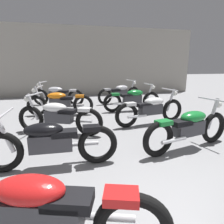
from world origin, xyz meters
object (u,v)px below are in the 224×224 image
motorcycle_left_row_1 (50,141)px  motorcycle_right_row_1 (189,127)px  motorcycle_right_row_3 (133,99)px  motorcycle_left_row_4 (58,95)px  motorcycle_left_row_2 (59,116)px  motorcycle_left_row_3 (60,102)px  motorcycle_right_row_4 (120,93)px  motorcycle_right_row_2 (151,109)px  motorcycle_left_row_0 (42,211)px

motorcycle_left_row_1 → motorcycle_right_row_1: size_ratio=1.02×
motorcycle_right_row_3 → motorcycle_left_row_1: bearing=-126.7°
motorcycle_left_row_4 → motorcycle_left_row_2: bearing=-88.3°
motorcycle_left_row_1 → motorcycle_left_row_4: size_ratio=1.05×
motorcycle_left_row_1 → motorcycle_right_row_3: same height
motorcycle_left_row_3 → motorcycle_right_row_4: size_ratio=1.03×
motorcycle_right_row_4 → motorcycle_right_row_2: bearing=-90.8°
motorcycle_left_row_1 → motorcycle_left_row_2: size_ratio=1.08×
motorcycle_left_row_4 → motorcycle_right_row_1: 5.71m
motorcycle_left_row_1 → motorcycle_left_row_3: 3.52m
motorcycle_right_row_1 → motorcycle_left_row_0: bearing=-146.4°
motorcycle_left_row_4 → motorcycle_right_row_3: size_ratio=0.95×
motorcycle_left_row_2 → motorcycle_right_row_2: size_ratio=0.93×
motorcycle_left_row_0 → motorcycle_right_row_4: (2.61, 6.76, 0.00)m
motorcycle_left_row_0 → motorcycle_left_row_2: same height
motorcycle_right_row_1 → motorcycle_right_row_2: bearing=90.8°
motorcycle_left_row_2 → motorcycle_right_row_3: 3.19m
motorcycle_right_row_1 → motorcycle_left_row_2: bearing=149.0°
motorcycle_left_row_4 → motorcycle_right_row_4: size_ratio=0.99×
motorcycle_left_row_1 → motorcycle_left_row_0: bearing=-89.1°
motorcycle_right_row_2 → motorcycle_right_row_4: same height
motorcycle_right_row_3 → motorcycle_left_row_3: bearing=-179.1°
motorcycle_right_row_4 → motorcycle_left_row_1: bearing=-117.0°
motorcycle_left_row_2 → motorcycle_left_row_1: bearing=-93.3°
motorcycle_left_row_1 → motorcycle_right_row_2: 3.18m
motorcycle_left_row_0 → motorcycle_left_row_1: (-0.03, 1.59, 0.00)m
motorcycle_left_row_0 → motorcycle_left_row_2: 3.23m
motorcycle_left_row_0 → motorcycle_left_row_1: same height
motorcycle_left_row_2 → motorcycle_right_row_3: size_ratio=0.93×
motorcycle_left_row_3 → motorcycle_left_row_4: size_ratio=1.04×
motorcycle_left_row_1 → motorcycle_right_row_2: same height
motorcycle_right_row_1 → motorcycle_right_row_2: size_ratio=0.99×
motorcycle_left_row_0 → motorcycle_left_row_1: 1.59m
motorcycle_left_row_1 → motorcycle_right_row_4: size_ratio=1.04×
motorcycle_right_row_1 → motorcycle_right_row_2: same height
motorcycle_right_row_3 → motorcycle_right_row_4: 1.61m
motorcycle_right_row_1 → motorcycle_right_row_2: 1.72m
motorcycle_left_row_3 → motorcycle_left_row_0: bearing=-90.8°
motorcycle_left_row_2 → motorcycle_right_row_4: 4.35m
motorcycle_left_row_0 → motorcycle_right_row_3: (2.62, 5.15, 0.00)m
motorcycle_left_row_3 → motorcycle_right_row_1: same height
motorcycle_right_row_1 → motorcycle_right_row_4: 5.04m
motorcycle_left_row_0 → motorcycle_right_row_3: bearing=63.0°
motorcycle_right_row_1 → motorcycle_right_row_3: bearing=89.4°
motorcycle_left_row_0 → motorcycle_left_row_3: bearing=89.2°
motorcycle_right_row_1 → motorcycle_right_row_2: (-0.02, 1.72, 0.00)m
motorcycle_left_row_3 → motorcycle_right_row_3: (2.55, 0.04, 0.00)m
motorcycle_left_row_0 → motorcycle_right_row_2: same height
motorcycle_left_row_0 → motorcycle_right_row_4: 7.25m
motorcycle_right_row_2 → motorcycle_right_row_3: size_ratio=0.99×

